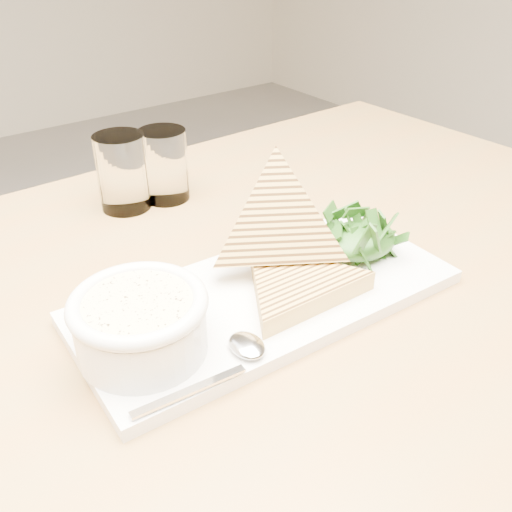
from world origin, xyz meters
TOP-DOWN VIEW (x-y plane):
  - table_top at (0.10, 0.03)m, footprint 1.29×0.87m
  - table_leg_br at (0.69, 0.40)m, footprint 0.06×0.06m
  - platter at (0.10, -0.01)m, footprint 0.43×0.21m
  - soup_bowl at (-0.06, -0.01)m, footprint 0.12×0.12m
  - soup at (-0.06, -0.01)m, footprint 0.10×0.10m
  - bowl_rim at (-0.06, -0.01)m, footprint 0.13×0.13m
  - sandwich_flat at (0.12, -0.03)m, footprint 0.18×0.18m
  - sandwich_lean at (0.13, 0.02)m, footprint 0.24×0.24m
  - salad_base at (0.23, -0.01)m, footprint 0.09×0.07m
  - arugula_pile at (0.23, -0.01)m, footprint 0.11×0.10m
  - spoon_bowl at (0.02, -0.07)m, footprint 0.04×0.05m
  - spoon_handle at (-0.05, -0.09)m, footprint 0.11×0.02m
  - glass_near at (0.08, 0.30)m, footprint 0.07×0.07m
  - glass_far at (0.14, 0.29)m, footprint 0.07×0.07m

SIDE VIEW (x-z plane):
  - table_leg_br at x=0.69m, z-range 0.00..0.73m
  - table_top at x=0.10m, z-range 0.73..0.77m
  - platter at x=0.10m, z-range 0.77..0.79m
  - spoon_handle at x=-0.05m, z-range 0.79..0.79m
  - spoon_bowl at x=0.02m, z-range 0.79..0.80m
  - sandwich_flat at x=0.12m, z-range 0.79..0.81m
  - salad_base at x=0.23m, z-range 0.79..0.82m
  - soup_bowl at x=-0.06m, z-range 0.79..0.83m
  - arugula_pile at x=0.23m, z-range 0.79..0.84m
  - glass_far at x=0.14m, z-range 0.77..0.87m
  - glass_near at x=0.08m, z-range 0.77..0.88m
  - soup at x=-0.06m, z-range 0.83..0.84m
  - bowl_rim at x=-0.06m, z-range 0.83..0.85m
  - sandwich_lean at x=0.13m, z-range 0.74..0.94m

